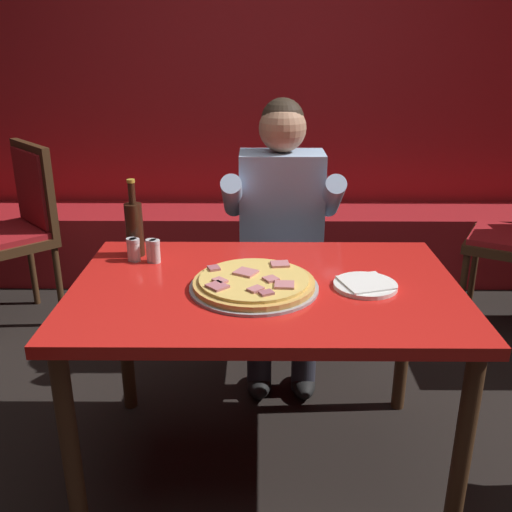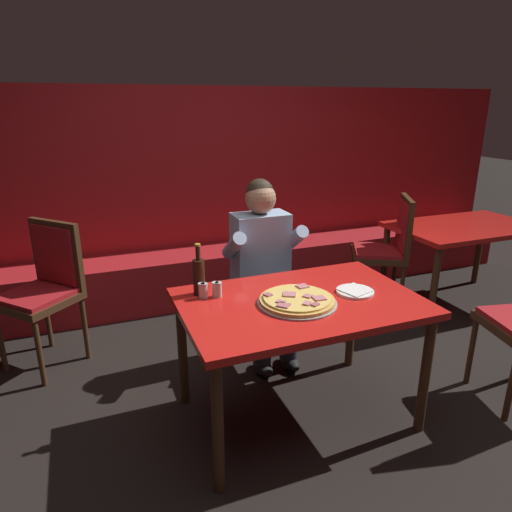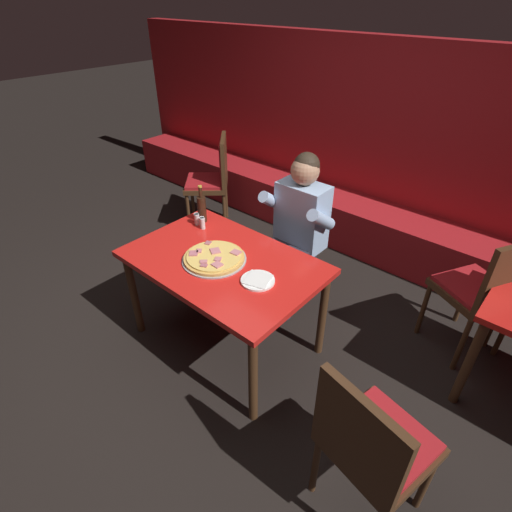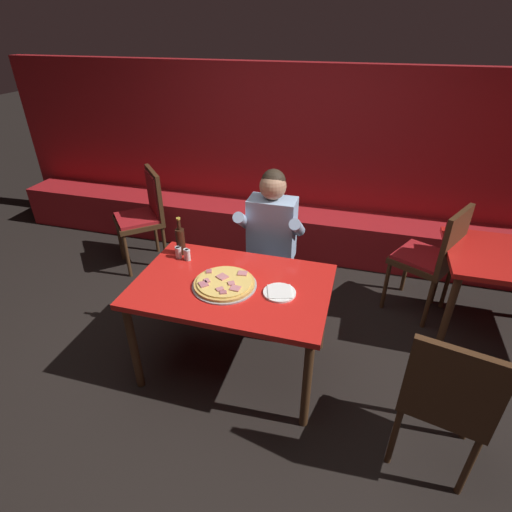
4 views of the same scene
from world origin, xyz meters
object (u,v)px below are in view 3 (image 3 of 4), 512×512
(diner_seated_blue_shirt, at_px, (295,228))
(shaker_black_pepper, at_px, (197,219))
(main_dining_table, at_px, (223,270))
(pizza, at_px, (214,258))
(plate_white_paper, at_px, (258,280))
(beer_bottle, at_px, (202,208))
(shaker_parmesan, at_px, (203,224))
(dining_chair_near_left, at_px, (487,287))
(dining_chair_by_booth, at_px, (213,176))
(dining_chair_far_left, at_px, (371,443))
(shaker_red_pepper_flakes, at_px, (202,223))
(shaker_oregano, at_px, (197,220))

(diner_seated_blue_shirt, bearing_deg, shaker_black_pepper, -139.84)
(main_dining_table, height_order, pizza, pizza)
(plate_white_paper, bearing_deg, main_dining_table, 175.63)
(pizza, relative_size, diner_seated_blue_shirt, 0.33)
(beer_bottle, bearing_deg, shaker_parmesan, -41.84)
(shaker_black_pepper, distance_m, dining_chair_near_left, 2.07)
(main_dining_table, bearing_deg, dining_chair_by_booth, 138.36)
(shaker_parmesan, bearing_deg, plate_white_paper, -16.84)
(dining_chair_far_left, relative_size, dining_chair_near_left, 0.96)
(main_dining_table, bearing_deg, pizza, -135.39)
(shaker_black_pepper, height_order, diner_seated_blue_shirt, diner_seated_blue_shirt)
(shaker_black_pepper, distance_m, shaker_red_pepper_flakes, 0.07)
(plate_white_paper, bearing_deg, shaker_red_pepper_flakes, 162.93)
(plate_white_paper, bearing_deg, shaker_black_pepper, 163.57)
(plate_white_paper, xyz_separation_m, shaker_red_pepper_flakes, (-0.75, 0.23, 0.03))
(shaker_parmesan, distance_m, diner_seated_blue_shirt, 0.70)
(diner_seated_blue_shirt, bearing_deg, beer_bottle, -143.30)
(shaker_parmesan, distance_m, dining_chair_near_left, 2.00)
(shaker_red_pepper_flakes, relative_size, dining_chair_near_left, 0.09)
(shaker_oregano, bearing_deg, dining_chair_by_booth, 131.24)
(shaker_red_pepper_flakes, bearing_deg, beer_bottle, 135.56)
(shaker_parmesan, bearing_deg, diner_seated_blue_shirt, 46.21)
(pizza, height_order, diner_seated_blue_shirt, diner_seated_blue_shirt)
(plate_white_paper, height_order, shaker_black_pepper, shaker_black_pepper)
(main_dining_table, distance_m, dining_chair_by_booth, 1.79)
(main_dining_table, height_order, shaker_black_pepper, shaker_black_pepper)
(beer_bottle, xyz_separation_m, dining_chair_near_left, (1.87, 0.79, -0.26))
(shaker_red_pepper_flakes, xyz_separation_m, shaker_parmesan, (0.02, -0.01, 0.00))
(shaker_black_pepper, xyz_separation_m, dining_chair_by_booth, (-0.84, 0.97, -0.19))
(shaker_oregano, bearing_deg, pizza, -29.47)
(shaker_red_pepper_flakes, xyz_separation_m, dining_chair_by_booth, (-0.92, 0.98, -0.19))
(shaker_red_pepper_flakes, bearing_deg, main_dining_table, -26.03)
(beer_bottle, bearing_deg, pizza, -34.79)
(pizza, distance_m, dining_chair_by_booth, 1.79)
(main_dining_table, relative_size, shaker_oregano, 15.01)
(dining_chair_near_left, bearing_deg, beer_bottle, -157.07)
(pizza, relative_size, dining_chair_near_left, 0.42)
(dining_chair_far_left, xyz_separation_m, dining_chair_near_left, (0.07, 1.48, 0.02))
(pizza, bearing_deg, shaker_red_pepper_flakes, 147.35)
(diner_seated_blue_shirt, xyz_separation_m, dining_chair_near_left, (1.31, 0.37, -0.11))
(diner_seated_blue_shirt, height_order, dining_chair_near_left, diner_seated_blue_shirt)
(main_dining_table, height_order, dining_chair_near_left, dining_chair_near_left)
(pizza, relative_size, shaker_oregano, 4.93)
(shaker_red_pepper_flakes, relative_size, shaker_parmesan, 1.00)
(shaker_oregano, height_order, diner_seated_blue_shirt, diner_seated_blue_shirt)
(plate_white_paper, height_order, shaker_parmesan, shaker_parmesan)
(plate_white_paper, height_order, dining_chair_by_booth, dining_chair_by_booth)
(dining_chair_by_booth, bearing_deg, pizza, -43.40)
(diner_seated_blue_shirt, distance_m, dining_chair_far_left, 1.67)
(main_dining_table, xyz_separation_m, dining_chair_near_left, (1.39, 1.07, -0.07))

